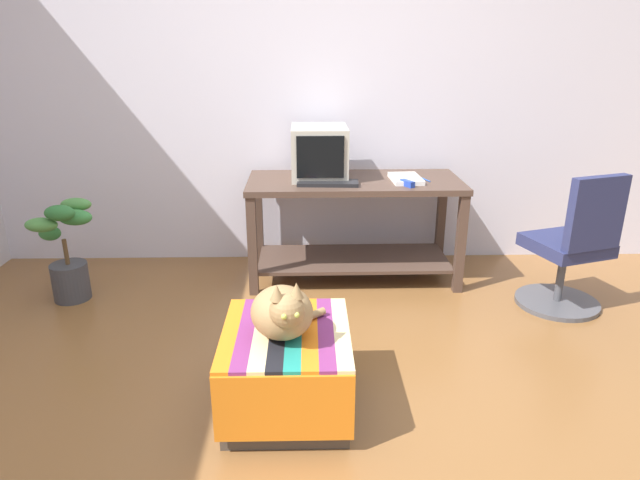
# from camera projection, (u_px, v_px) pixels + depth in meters

# --- Properties ---
(ground_plane) EXTENTS (14.00, 14.00, 0.00)m
(ground_plane) POSITION_uv_depth(u_px,v_px,m) (312.00, 417.00, 2.50)
(ground_plane) COLOR brown
(back_wall) EXTENTS (8.00, 0.10, 2.60)m
(back_wall) POSITION_uv_depth(u_px,v_px,m) (309.00, 87.00, 3.99)
(back_wall) COLOR silver
(back_wall) RESTS_ON ground_plane
(desk) EXTENTS (1.46, 0.65, 0.72)m
(desk) POSITION_uv_depth(u_px,v_px,m) (354.00, 211.00, 3.85)
(desk) COLOR #4C382D
(desk) RESTS_ON ground_plane
(tv_monitor) EXTENTS (0.38, 0.44, 0.35)m
(tv_monitor) POSITION_uv_depth(u_px,v_px,m) (319.00, 153.00, 3.78)
(tv_monitor) COLOR #BCB7A8
(tv_monitor) RESTS_ON desk
(keyboard) EXTENTS (0.41, 0.17, 0.02)m
(keyboard) POSITION_uv_depth(u_px,v_px,m) (328.00, 183.00, 3.63)
(keyboard) COLOR black
(keyboard) RESTS_ON desk
(book) EXTENTS (0.21, 0.30, 0.03)m
(book) POSITION_uv_depth(u_px,v_px,m) (406.00, 179.00, 3.73)
(book) COLOR white
(book) RESTS_ON desk
(ottoman_with_blanket) EXTENTS (0.57, 0.66, 0.39)m
(ottoman_with_blanket) POSITION_uv_depth(u_px,v_px,m) (287.00, 369.00, 2.51)
(ottoman_with_blanket) COLOR #4C4238
(ottoman_with_blanket) RESTS_ON ground_plane
(cat) EXTENTS (0.36, 0.39, 0.30)m
(cat) POSITION_uv_depth(u_px,v_px,m) (283.00, 312.00, 2.36)
(cat) COLOR #9E7A4C
(cat) RESTS_ON ottoman_with_blanket
(potted_plant) EXTENTS (0.38, 0.29, 0.67)m
(potted_plant) POSITION_uv_depth(u_px,v_px,m) (67.00, 256.00, 3.56)
(potted_plant) COLOR #3D3D42
(potted_plant) RESTS_ON ground_plane
(office_chair) EXTENTS (0.53, 0.53, 0.89)m
(office_chair) POSITION_uv_depth(u_px,v_px,m) (572.00, 252.00, 3.40)
(office_chair) COLOR #4C4C51
(office_chair) RESTS_ON ground_plane
(stapler) EXTENTS (0.09, 0.11, 0.04)m
(stapler) POSITION_uv_depth(u_px,v_px,m) (407.00, 183.00, 3.59)
(stapler) COLOR #2342B7
(stapler) RESTS_ON desk
(pen) EXTENTS (0.05, 0.13, 0.01)m
(pen) POSITION_uv_depth(u_px,v_px,m) (425.00, 179.00, 3.76)
(pen) COLOR #2351B2
(pen) RESTS_ON desk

